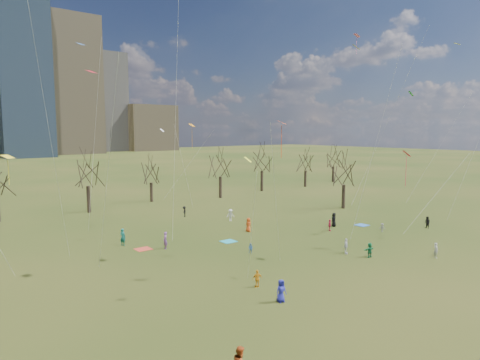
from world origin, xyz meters
TOP-DOWN VIEW (x-y plane):
  - ground at (0.00, 0.00)m, footprint 500.00×500.00m
  - bare_tree_row at (-0.09, 37.22)m, footprint 113.04×29.80m
  - blanket_teal at (-0.78, 13.09)m, footprint 1.60×1.50m
  - blanket_navy at (17.96, 8.72)m, footprint 1.60×1.50m
  - blanket_crimson at (-9.68, 16.17)m, footprint 1.60×1.50m
  - person_0 at (-8.10, -2.88)m, footprint 0.89×0.65m
  - person_1 at (11.36, -4.51)m, footprint 0.58×0.65m
  - person_3 at (16.70, 4.89)m, footprint 0.66×0.81m
  - person_4 at (-7.52, 0.41)m, footprint 0.89×0.55m
  - person_5 at (6.41, -0.38)m, footprint 1.38×0.50m
  - person_6 at (14.45, 10.54)m, footprint 0.94×1.06m
  - person_7 at (-7.79, 14.86)m, footprint 0.59×0.75m
  - person_8 at (-1.81, 8.02)m, footprint 0.55×0.61m
  - person_9 at (6.10, 21.72)m, footprint 1.20×0.94m
  - person_10 at (12.08, 9.28)m, footprint 0.90×0.76m
  - person_12 at (3.95, 15.28)m, footprint 0.61×0.89m
  - person_13 at (-10.73, 18.91)m, footprint 0.72×0.82m
  - person_14 at (22.81, 2.38)m, footprint 0.76×0.88m
  - person_15 at (2.59, 28.11)m, footprint 0.88×1.13m
  - person_16 at (5.55, 1.82)m, footprint 0.96×0.89m
  - kites_airborne at (0.95, 9.01)m, footprint 62.92×44.16m

SIDE VIEW (x-z plane):
  - ground at x=0.00m, z-range 0.00..0.00m
  - blanket_teal at x=-0.78m, z-range 0.00..0.03m
  - blanket_navy at x=17.96m, z-range 0.00..0.03m
  - blanket_crimson at x=-9.68m, z-range 0.00..0.03m
  - person_8 at x=-1.81m, z-range 0.00..1.01m
  - person_3 at x=16.70m, z-range 0.00..1.09m
  - person_4 at x=-7.52m, z-range 0.00..1.42m
  - person_10 at x=12.08m, z-range 0.00..1.45m
  - person_5 at x=6.41m, z-range 0.00..1.47m
  - person_1 at x=11.36m, z-range 0.00..1.48m
  - person_15 at x=2.59m, z-range 0.00..1.54m
  - person_14 at x=22.81m, z-range 0.00..1.54m
  - person_16 at x=5.55m, z-range 0.00..1.58m
  - person_9 at x=6.10m, z-range 0.00..1.64m
  - person_0 at x=-8.10m, z-range 0.00..1.68m
  - person_12 at x=3.95m, z-range 0.00..1.74m
  - person_6 at x=14.45m, z-range 0.00..1.81m
  - person_7 at x=-7.79m, z-range 0.00..1.81m
  - person_13 at x=-10.73m, z-range 0.00..1.88m
  - bare_tree_row at x=-0.09m, z-range 1.37..10.87m
  - kites_airborne at x=0.95m, z-range -3.82..28.16m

